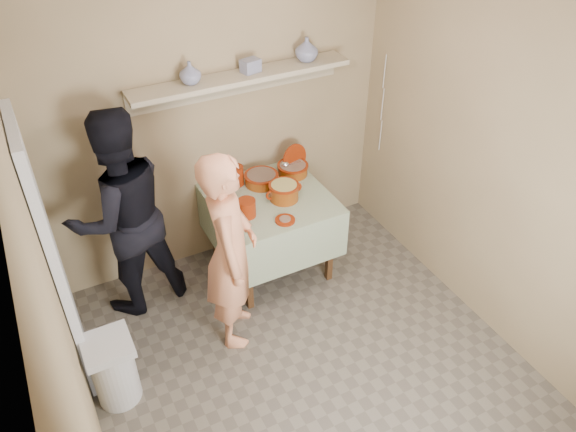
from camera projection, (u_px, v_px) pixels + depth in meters
ground at (317, 379)px, 4.12m from camera, size 3.50×3.50×0.00m
tile_panel at (55, 261)px, 3.67m from camera, size 0.06×0.70×2.00m
plate_stack_a at (226, 178)px, 4.71m from camera, size 0.16×0.16×0.22m
plate_stack_b at (235, 176)px, 4.78m from camera, size 0.14×0.14×0.17m
bowl_stack at (247, 208)px, 4.42m from camera, size 0.15×0.15×0.15m
empty_bowl at (226, 198)px, 4.62m from camera, size 0.16×0.16×0.05m
propped_lid at (295, 158)px, 4.94m from camera, size 0.27×0.12×0.26m
vase_right at (307, 49)px, 4.49m from camera, size 0.23×0.23×0.19m
vase_left at (190, 73)px, 4.14m from camera, size 0.22×0.22×0.17m
ceramic_box at (250, 66)px, 4.33m from camera, size 0.16×0.13×0.10m
person_cook at (230, 252)px, 4.03m from camera, size 0.59×0.70×1.62m
person_helper at (122, 215)px, 4.28m from camera, size 0.95×0.80×1.75m
room_shell at (325, 200)px, 3.16m from camera, size 3.04×3.54×2.62m
serving_table at (270, 209)px, 4.74m from camera, size 0.97×0.97×0.76m
cazuela_meat_a at (261, 178)px, 4.80m from camera, size 0.30×0.30×0.10m
cazuela_meat_b at (293, 168)px, 4.92m from camera, size 0.28×0.28×0.10m
ladle at (286, 165)px, 4.87m from camera, size 0.08×0.26×0.19m
cazuela_rice at (284, 190)px, 4.60m from camera, size 0.33×0.25×0.14m
front_plate at (285, 220)px, 4.40m from camera, size 0.16×0.16×0.03m
wall_shelf at (241, 79)px, 4.37m from camera, size 1.80×0.25×0.21m
trash_bin at (114, 370)px, 3.84m from camera, size 0.32×0.32×0.56m
electrical_cord at (382, 105)px, 4.97m from camera, size 0.01×0.05×0.90m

